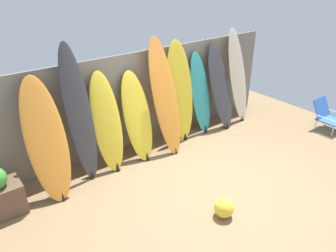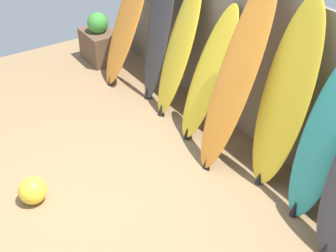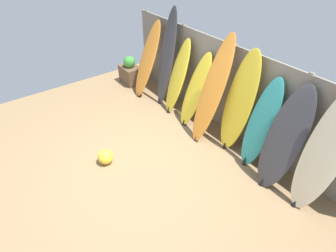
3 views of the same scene
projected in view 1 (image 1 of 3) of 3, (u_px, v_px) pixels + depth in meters
The scene contains 14 objects.
ground at pixel (220, 185), 5.26m from camera, with size 7.68×7.68×0.00m, color #8E704C.
fence_back at pixel (147, 97), 6.28m from camera, with size 6.08×0.11×1.80m.
surfboard_orange_0 at pixel (46, 140), 4.76m from camera, with size 0.63×0.80×1.80m.
surfboard_charcoal_1 at pixel (79, 115), 5.10m from camera, with size 0.45×0.54×2.20m.
surfboard_yellow_2 at pixel (107, 123), 5.44m from camera, with size 0.55×0.65×1.66m.
surfboard_yellow_3 at pixel (137, 117), 5.79m from camera, with size 0.57×0.70×1.55m.
surfboard_orange_4 at pixel (165, 98), 5.91m from camera, with size 0.52×0.76×2.08m.
surfboard_yellow_5 at pixel (180, 92), 6.33m from camera, with size 0.61×0.49×1.95m.
surfboard_teal_6 at pixel (200, 94), 6.68m from camera, with size 0.46×0.51×1.64m.
surfboard_charcoal_7 at pixel (220, 88), 6.87m from camera, with size 0.62×0.70×1.73m.
surfboard_cream_8 at pixel (238, 76), 7.15m from camera, with size 0.58×0.64×2.00m.
beach_chair at pixel (326, 114), 6.94m from camera, with size 0.50×0.57×0.64m.
planter_box at pixel (0, 196), 4.54m from camera, with size 0.60×0.42×0.75m.
beach_ball at pixel (224, 208), 4.57m from camera, with size 0.28×0.28×0.28m, color yellow.
Camera 1 is at (-3.27, -2.88, 3.21)m, focal length 35.00 mm.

